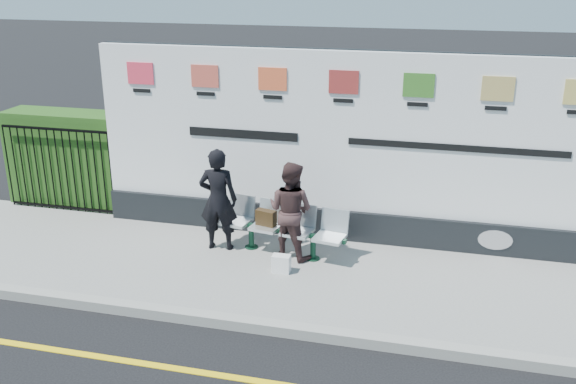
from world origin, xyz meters
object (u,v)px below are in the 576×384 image
object	(u,v)px
woman_left	(218,200)
woman_right	(291,210)
billboard	(342,161)
bench	(282,241)

from	to	relation	value
woman_left	woman_right	xyz separation A→B (m)	(1.14, -0.02, -0.06)
billboard	bench	size ratio (longest dim) A/B	4.03
woman_left	woman_right	bearing A→B (deg)	172.75
woman_left	woman_right	size ratio (longest dim) A/B	1.08
bench	billboard	bearing A→B (deg)	56.96
billboard	woman_left	world-z (taller)	billboard
woman_left	woman_right	world-z (taller)	woman_left
bench	woman_right	xyz separation A→B (m)	(0.15, -0.05, 0.54)
billboard	woman_right	distance (m)	1.21
billboard	woman_right	world-z (taller)	billboard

